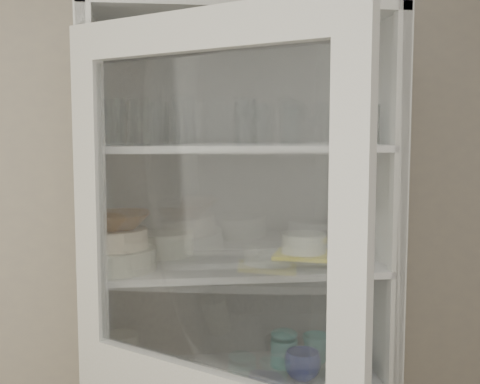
% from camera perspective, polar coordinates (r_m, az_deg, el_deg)
% --- Properties ---
extents(wall_back, '(3.60, 0.02, 2.60)m').
position_cam_1_polar(wall_back, '(2.27, -5.72, -4.48)').
color(wall_back, '#AAA094').
rests_on(wall_back, ground).
extents(pantry_cabinet, '(1.00, 0.45, 2.10)m').
position_cam_1_polar(pantry_cabinet, '(2.23, -0.20, -14.29)').
color(pantry_cabinet, silver).
rests_on(pantry_cabinet, floor).
extents(tumbler_0, '(0.09, 0.09, 0.14)m').
position_cam_1_polar(tumbler_0, '(1.89, -12.01, 6.52)').
color(tumbler_0, silver).
rests_on(tumbler_0, shelf_glass).
extents(tumbler_1, '(0.08, 0.08, 0.14)m').
position_cam_1_polar(tumbler_1, '(1.86, -9.61, 6.54)').
color(tumbler_1, silver).
rests_on(tumbler_1, shelf_glass).
extents(tumbler_2, '(0.09, 0.09, 0.15)m').
position_cam_1_polar(tumbler_2, '(1.89, 0.50, 6.66)').
color(tumbler_2, silver).
rests_on(tumbler_2, shelf_glass).
extents(tumbler_3, '(0.08, 0.08, 0.13)m').
position_cam_1_polar(tumbler_3, '(1.93, 2.18, 6.42)').
color(tumbler_3, silver).
rests_on(tumbler_3, shelf_glass).
extents(tumbler_4, '(0.08, 0.08, 0.12)m').
position_cam_1_polar(tumbler_4, '(1.91, 4.84, 6.33)').
color(tumbler_4, silver).
rests_on(tumbler_4, shelf_glass).
extents(tumbler_5, '(0.09, 0.09, 0.13)m').
position_cam_1_polar(tumbler_5, '(1.98, 11.55, 6.31)').
color(tumbler_5, silver).
rests_on(tumbler_5, shelf_glass).
extents(tumbler_6, '(0.07, 0.07, 0.13)m').
position_cam_1_polar(tumbler_6, '(2.01, 12.21, 6.27)').
color(tumbler_6, silver).
rests_on(tumbler_6, shelf_glass).
extents(tumbler_7, '(0.08, 0.08, 0.14)m').
position_cam_1_polar(tumbler_7, '(1.99, -7.75, 6.46)').
color(tumbler_7, silver).
rests_on(tumbler_7, shelf_glass).
extents(tumbler_8, '(0.08, 0.08, 0.12)m').
position_cam_1_polar(tumbler_8, '(2.04, -11.65, 6.18)').
color(tumbler_8, silver).
rests_on(tumbler_8, shelf_glass).
extents(tumbler_9, '(0.10, 0.10, 0.16)m').
position_cam_1_polar(tumbler_9, '(1.98, -5.36, 6.76)').
color(tumbler_9, silver).
rests_on(tumbler_9, shelf_glass).
extents(goblet_0, '(0.07, 0.07, 0.16)m').
position_cam_1_polar(goblet_0, '(2.09, -10.09, 6.66)').
color(goblet_0, silver).
rests_on(goblet_0, shelf_glass).
extents(goblet_1, '(0.07, 0.07, 0.15)m').
position_cam_1_polar(goblet_1, '(2.14, 1.10, 6.67)').
color(goblet_1, silver).
rests_on(goblet_1, shelf_glass).
extents(goblet_2, '(0.07, 0.07, 0.16)m').
position_cam_1_polar(goblet_2, '(2.14, 5.35, 6.69)').
color(goblet_2, silver).
rests_on(goblet_2, shelf_glass).
extents(goblet_3, '(0.08, 0.08, 0.18)m').
position_cam_1_polar(goblet_3, '(2.15, 4.60, 6.98)').
color(goblet_3, silver).
rests_on(goblet_3, shelf_glass).
extents(plate_stack_front, '(0.25, 0.25, 0.07)m').
position_cam_1_polar(plate_stack_front, '(1.98, -11.62, -6.23)').
color(plate_stack_front, beige).
rests_on(plate_stack_front, shelf_plates).
extents(plate_stack_back, '(0.21, 0.21, 0.08)m').
position_cam_1_polar(plate_stack_back, '(2.19, -7.24, -4.83)').
color(plate_stack_back, beige).
rests_on(plate_stack_back, shelf_plates).
extents(cream_bowl, '(0.27, 0.27, 0.06)m').
position_cam_1_polar(cream_bowl, '(1.97, -11.66, -4.34)').
color(cream_bowl, '#F3E0C1').
rests_on(cream_bowl, plate_stack_front).
extents(terracotta_bowl, '(0.23, 0.23, 0.05)m').
position_cam_1_polar(terracotta_bowl, '(1.96, -11.70, -2.66)').
color(terracotta_bowl, brown).
rests_on(terracotta_bowl, cream_bowl).
extents(glass_platter, '(0.42, 0.42, 0.02)m').
position_cam_1_polar(glass_platter, '(2.07, 6.03, -6.32)').
color(glass_platter, silver).
rests_on(glass_platter, shelf_plates).
extents(yellow_trivet, '(0.24, 0.24, 0.01)m').
position_cam_1_polar(yellow_trivet, '(2.07, 6.03, -5.89)').
color(yellow_trivet, yellow).
rests_on(yellow_trivet, glass_platter).
extents(white_ramekin, '(0.17, 0.17, 0.07)m').
position_cam_1_polar(white_ramekin, '(2.06, 6.04, -4.82)').
color(white_ramekin, beige).
rests_on(white_ramekin, yellow_trivet).
extents(grey_bowl_stack, '(0.15, 0.15, 0.16)m').
position_cam_1_polar(grey_bowl_stack, '(2.17, 10.26, -3.95)').
color(grey_bowl_stack, '#B2B5B5').
rests_on(grey_bowl_stack, shelf_plates).
extents(mug_blue, '(0.16, 0.16, 0.10)m').
position_cam_1_polar(mug_blue, '(2.14, 5.97, -16.02)').
color(mug_blue, '#233897').
rests_on(mug_blue, shelf_mugs).
extents(mug_teal, '(0.12, 0.12, 0.10)m').
position_cam_1_polar(mug_teal, '(2.29, 7.32, -14.48)').
color(mug_teal, teal).
rests_on(mug_teal, shelf_mugs).
extents(mug_white, '(0.11, 0.11, 0.10)m').
position_cam_1_polar(mug_white, '(2.11, 9.87, -16.32)').
color(mug_white, beige).
rests_on(mug_white, shelf_mugs).
extents(teal_jar, '(0.10, 0.10, 0.12)m').
position_cam_1_polar(teal_jar, '(2.25, 4.20, -14.70)').
color(teal_jar, teal).
rests_on(teal_jar, shelf_mugs).
extents(measuring_cups, '(0.10, 0.10, 0.04)m').
position_cam_1_polar(measuring_cups, '(2.09, -2.85, -17.42)').
color(measuring_cups, '#B1B0BE').
rests_on(measuring_cups, shelf_mugs).
extents(white_canister, '(0.15, 0.15, 0.14)m').
position_cam_1_polar(white_canister, '(2.21, -11.15, -14.81)').
color(white_canister, beige).
rests_on(white_canister, shelf_mugs).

